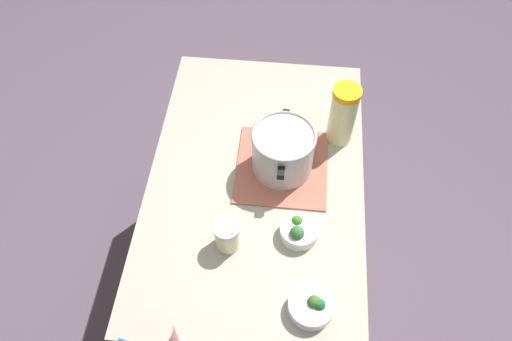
{
  "coord_description": "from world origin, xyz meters",
  "views": [
    {
      "loc": [
        1.02,
        0.1,
        2.37
      ],
      "look_at": [
        0.0,
        0.0,
        0.95
      ],
      "focal_mm": 35.26,
      "sensor_mm": 36.0,
      "label": 1
    }
  ],
  "objects_px": {
    "lemonade_pitcher": "(343,115)",
    "mason_jar": "(227,235)",
    "cooking_pot": "(283,150)",
    "broccoli_bowl_center": "(311,306)",
    "broccoli_bowl_front": "(299,231)"
  },
  "relations": [
    {
      "from": "mason_jar",
      "to": "broccoli_bowl_front",
      "type": "height_order",
      "value": "mason_jar"
    },
    {
      "from": "lemonade_pitcher",
      "to": "mason_jar",
      "type": "relative_size",
      "value": 2.27
    },
    {
      "from": "cooking_pot",
      "to": "broccoli_bowl_center",
      "type": "height_order",
      "value": "cooking_pot"
    },
    {
      "from": "broccoli_bowl_center",
      "to": "mason_jar",
      "type": "bearing_deg",
      "value": -124.96
    },
    {
      "from": "lemonade_pitcher",
      "to": "broccoli_bowl_front",
      "type": "distance_m",
      "value": 0.46
    },
    {
      "from": "lemonade_pitcher",
      "to": "broccoli_bowl_front",
      "type": "xyz_separation_m",
      "value": [
        0.43,
        -0.13,
        -0.1
      ]
    },
    {
      "from": "cooking_pot",
      "to": "broccoli_bowl_center",
      "type": "xyz_separation_m",
      "value": [
        0.52,
        0.12,
        -0.07
      ]
    },
    {
      "from": "lemonade_pitcher",
      "to": "broccoli_bowl_front",
      "type": "relative_size",
      "value": 1.97
    },
    {
      "from": "mason_jar",
      "to": "broccoli_bowl_front",
      "type": "relative_size",
      "value": 0.87
    },
    {
      "from": "lemonade_pitcher",
      "to": "broccoli_bowl_front",
      "type": "height_order",
      "value": "lemonade_pitcher"
    },
    {
      "from": "lemonade_pitcher",
      "to": "broccoli_bowl_center",
      "type": "bearing_deg",
      "value": -6.66
    },
    {
      "from": "cooking_pot",
      "to": "lemonade_pitcher",
      "type": "distance_m",
      "value": 0.26
    },
    {
      "from": "cooking_pot",
      "to": "mason_jar",
      "type": "xyz_separation_m",
      "value": [
        0.33,
        -0.15,
        -0.04
      ]
    },
    {
      "from": "lemonade_pitcher",
      "to": "cooking_pot",
      "type": "bearing_deg",
      "value": -51.31
    },
    {
      "from": "cooking_pot",
      "to": "lemonade_pitcher",
      "type": "height_order",
      "value": "lemonade_pitcher"
    }
  ]
}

